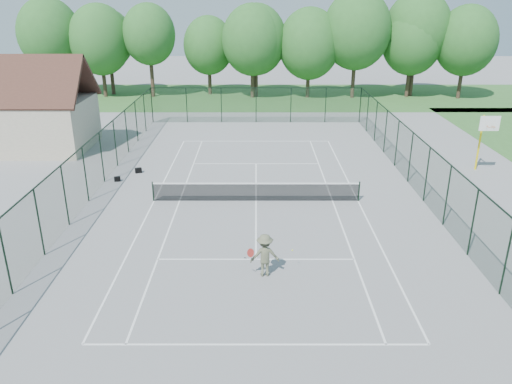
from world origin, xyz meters
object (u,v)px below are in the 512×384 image
(basketball_goal, at_px, (485,132))
(tennis_player, at_px, (265,255))
(sports_bag_a, at_px, (117,179))
(tennis_net, at_px, (256,191))

(basketball_goal, relative_size, tennis_player, 1.81)
(sports_bag_a, bearing_deg, basketball_goal, -6.31)
(basketball_goal, distance_m, tennis_player, 18.48)
(basketball_goal, height_order, sports_bag_a, basketball_goal)
(tennis_net, height_order, basketball_goal, basketball_goal)
(tennis_net, relative_size, sports_bag_a, 31.57)
(tennis_net, relative_size, basketball_goal, 3.04)
(basketball_goal, bearing_deg, tennis_player, -137.62)
(tennis_net, height_order, sports_bag_a, tennis_net)
(tennis_net, distance_m, sports_bag_a, 8.81)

